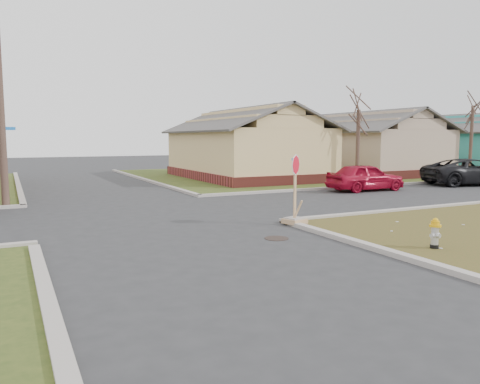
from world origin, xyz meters
name	(u,v)px	position (x,y,z in m)	size (l,w,h in m)	color
ground	(191,243)	(0.00, 0.00, 0.00)	(120.00, 120.00, 0.00)	#2A2B2D
verge_far_right	(370,171)	(22.00, 18.00, 0.03)	(37.00, 19.00, 0.05)	#2F4117
curbs	(141,214)	(0.00, 5.00, 0.00)	(80.00, 40.00, 0.12)	#A29992
manhole	(277,238)	(2.20, -0.50, 0.01)	(0.64, 0.64, 0.01)	black
side_house_yellow	(246,145)	(10.00, 16.50, 2.19)	(7.60, 11.60, 4.70)	maroon
side_house_tan	(364,144)	(20.00, 16.50, 2.19)	(7.60, 11.60, 4.70)	maroon
side_house_teal	(456,144)	(30.00, 16.50, 2.19)	(7.60, 11.60, 4.70)	maroon
tree_mid_right	(358,147)	(14.00, 10.20, 2.15)	(0.22, 0.22, 4.20)	#49332A
tree_far_right	(471,141)	(24.00, 10.50, 2.43)	(0.22, 0.22, 4.76)	#49332A
fire_hydrant	(435,232)	(4.87, -3.28, 0.45)	(0.27, 0.27, 0.73)	black
stop_sign	(295,209)	(3.70, 0.93, 0.50)	(0.60, 0.58, 2.11)	tan
red_sedan	(365,177)	(12.05, 7.29, 0.69)	(1.63, 4.06, 1.38)	#A00B24
dark_pickup	(471,172)	(19.46, 6.90, 0.74)	(2.47, 5.36, 1.49)	black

